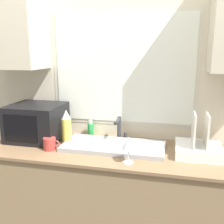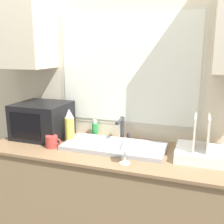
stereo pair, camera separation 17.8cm
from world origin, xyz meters
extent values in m
cube|color=#8C7251|center=(0.00, 0.30, 0.45)|extent=(1.81, 0.59, 0.90)
cube|color=#846647|center=(0.00, 0.30, 0.91)|extent=(1.84, 0.62, 0.02)
cube|color=beige|center=(0.00, 0.62, 1.30)|extent=(6.00, 0.06, 2.60)
cube|color=beige|center=(0.00, 0.59, 1.47)|extent=(1.14, 0.01, 0.89)
cube|color=white|center=(0.00, 0.59, 1.47)|extent=(1.08, 0.01, 0.83)
cube|color=beige|center=(-0.82, 0.43, 1.84)|extent=(0.44, 0.32, 0.74)
cube|color=#9EA0A5|center=(-0.01, 0.32, 0.94)|extent=(0.73, 0.33, 0.03)
cylinder|color=#333338|center=(-0.01, 0.52, 1.02)|extent=(0.03, 0.03, 0.19)
cylinder|color=#333338|center=(-0.01, 0.44, 1.09)|extent=(0.03, 0.14, 0.03)
cylinder|color=#333338|center=(0.04, 0.52, 0.95)|extent=(0.02, 0.02, 0.06)
cube|color=black|center=(-0.65, 0.38, 1.06)|extent=(0.40, 0.37, 0.28)
cube|color=black|center=(-0.68, 0.20, 1.06)|extent=(0.26, 0.01, 0.20)
cube|color=white|center=(0.57, 0.32, 0.96)|extent=(0.30, 0.29, 0.07)
cube|color=silver|center=(0.53, 0.32, 1.10)|extent=(0.01, 0.22, 0.22)
cube|color=silver|center=(0.61, 0.32, 1.10)|extent=(0.01, 0.22, 0.22)
cylinder|color=#D8CC4C|center=(-0.38, 0.33, 1.02)|extent=(0.07, 0.07, 0.19)
cone|color=silver|center=(-0.38, 0.33, 1.15)|extent=(0.06, 0.06, 0.07)
cylinder|color=#268C3F|center=(-0.26, 0.54, 0.98)|extent=(0.05, 0.05, 0.11)
cylinder|color=white|center=(-0.26, 0.54, 1.04)|extent=(0.03, 0.03, 0.03)
cylinder|color=#A53833|center=(-0.45, 0.19, 0.97)|extent=(0.09, 0.09, 0.09)
torus|color=#A53833|center=(-0.40, 0.19, 0.97)|extent=(0.05, 0.01, 0.05)
cylinder|color=silver|center=(0.13, 0.09, 0.93)|extent=(0.07, 0.07, 0.00)
cylinder|color=silver|center=(0.13, 0.09, 0.97)|extent=(0.01, 0.01, 0.09)
cone|color=silver|center=(0.13, 0.09, 1.06)|extent=(0.08, 0.08, 0.08)
camera|label=1|loc=(0.38, -1.42, 1.61)|focal=42.00mm
camera|label=2|loc=(0.55, -1.37, 1.61)|focal=42.00mm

